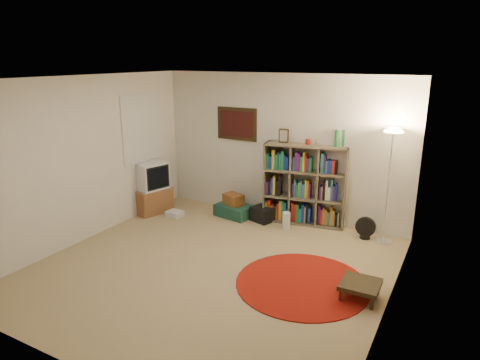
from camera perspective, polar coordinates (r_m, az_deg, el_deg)
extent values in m
cube|color=#9C855B|center=(5.94, -3.69, -11.66)|extent=(4.50, 4.50, 0.02)
cube|color=white|center=(5.26, -4.20, 13.43)|extent=(4.50, 4.50, 0.02)
cube|color=beige|center=(7.42, 5.47, 4.35)|extent=(4.50, 0.02, 2.50)
cube|color=beige|center=(3.87, -22.30, -8.03)|extent=(4.50, 0.02, 2.50)
cube|color=beige|center=(6.91, -19.98, 2.58)|extent=(0.02, 4.50, 2.50)
cube|color=beige|center=(4.71, 20.04, -3.52)|extent=(0.02, 4.50, 2.50)
cube|color=black|center=(7.69, -0.42, 7.50)|extent=(0.78, 0.04, 0.58)
cube|color=#45110D|center=(7.68, -0.49, 7.48)|extent=(0.66, 0.01, 0.46)
cube|color=white|center=(7.74, -12.91, 6.77)|extent=(0.03, 1.00, 1.20)
cube|color=beige|center=(6.91, 19.63, 2.18)|extent=(0.08, 0.01, 0.12)
cube|color=brown|center=(7.50, 8.43, -5.49)|extent=(1.42, 0.62, 0.03)
cube|color=brown|center=(7.12, 8.87, 4.60)|extent=(1.42, 0.62, 0.03)
cube|color=brown|center=(7.41, 3.54, -0.11)|extent=(0.10, 0.39, 1.37)
cube|color=brown|center=(7.20, 13.89, -1.05)|extent=(0.10, 0.39, 1.37)
cube|color=brown|center=(7.45, 8.89, -0.19)|extent=(1.35, 0.26, 1.37)
cube|color=brown|center=(7.32, 6.88, -0.42)|extent=(0.09, 0.37, 1.31)
cube|color=brown|center=(7.25, 10.42, -0.74)|extent=(0.09, 0.37, 1.31)
cube|color=brown|center=(7.35, 8.57, -2.28)|extent=(1.36, 0.59, 0.03)
cube|color=brown|center=(7.22, 8.72, 1.16)|extent=(1.36, 0.59, 0.03)
cube|color=gold|center=(7.53, 3.66, -3.89)|extent=(0.07, 0.16, 0.30)
cube|color=#A31D17|center=(7.51, 3.99, -3.73)|extent=(0.07, 0.16, 0.35)
cube|color=#BB6417|center=(7.52, 4.30, -4.17)|extent=(0.07, 0.16, 0.24)
cube|color=#49175D|center=(7.51, 4.61, -4.20)|extent=(0.06, 0.16, 0.24)
cube|color=#BB6417|center=(7.50, 4.89, -4.30)|extent=(0.06, 0.16, 0.22)
cube|color=#A31D17|center=(7.48, 5.16, -4.07)|extent=(0.06, 0.16, 0.29)
cube|color=gold|center=(7.46, 5.45, -3.92)|extent=(0.06, 0.16, 0.34)
cube|color=#237080|center=(7.45, 5.78, -3.92)|extent=(0.07, 0.16, 0.35)
cube|color=#237080|center=(7.45, 6.11, -4.07)|extent=(0.07, 0.16, 0.32)
cube|color=#49175D|center=(7.40, 3.72, -0.95)|extent=(0.07, 0.16, 0.22)
cube|color=black|center=(7.38, 4.06, -0.90)|extent=(0.07, 0.16, 0.24)
cube|color=navy|center=(7.37, 4.37, -0.77)|extent=(0.06, 0.16, 0.28)
cube|color=gold|center=(7.35, 4.68, -0.64)|extent=(0.07, 0.16, 0.33)
cube|color=black|center=(7.35, 5.01, -0.95)|extent=(0.07, 0.16, 0.25)
cube|color=black|center=(7.33, 5.38, -0.66)|extent=(0.07, 0.16, 0.34)
cube|color=#177432|center=(7.27, 3.79, 2.57)|extent=(0.07, 0.16, 0.27)
cube|color=navy|center=(7.27, 4.17, 2.36)|extent=(0.08, 0.16, 0.22)
cube|color=gold|center=(7.24, 4.55, 2.77)|extent=(0.07, 0.16, 0.34)
cube|color=#177432|center=(7.24, 4.90, 2.43)|extent=(0.07, 0.16, 0.26)
cube|color=navy|center=(7.23, 5.21, 2.61)|extent=(0.05, 0.16, 0.31)
cube|color=#177432|center=(7.22, 5.45, 2.48)|extent=(0.05, 0.16, 0.28)
cube|color=#177432|center=(7.21, 5.76, 2.64)|extent=(0.07, 0.16, 0.33)
cube|color=navy|center=(7.21, 6.06, 2.39)|extent=(0.05, 0.16, 0.27)
cube|color=navy|center=(7.20, 6.35, 2.20)|extent=(0.07, 0.16, 0.23)
cube|color=#A31D17|center=(7.42, 7.07, -4.11)|extent=(0.07, 0.16, 0.33)
cube|color=#A31D17|center=(7.42, 7.39, -4.25)|extent=(0.07, 0.16, 0.31)
cube|color=#177432|center=(7.41, 7.74, -4.26)|extent=(0.07, 0.16, 0.31)
cube|color=#237080|center=(7.42, 8.08, -4.57)|extent=(0.07, 0.16, 0.24)
cube|color=navy|center=(7.40, 8.43, -4.32)|extent=(0.07, 0.16, 0.32)
cube|color=olive|center=(7.40, 8.72, -4.48)|extent=(0.05, 0.16, 0.28)
cube|color=black|center=(7.39, 8.98, -4.38)|extent=(0.06, 0.16, 0.31)
cube|color=navy|center=(7.39, 9.30, -4.59)|extent=(0.07, 0.16, 0.27)
cube|color=#49175D|center=(7.30, 7.13, -1.22)|extent=(0.05, 0.16, 0.23)
cube|color=#237080|center=(7.29, 7.40, -1.05)|extent=(0.06, 0.16, 0.29)
cube|color=#177432|center=(7.29, 7.67, -1.32)|extent=(0.06, 0.16, 0.22)
cube|color=olive|center=(7.28, 7.95, -1.20)|extent=(0.06, 0.16, 0.26)
cube|color=#237080|center=(7.27, 8.19, -1.13)|extent=(0.05, 0.16, 0.29)
cube|color=#237080|center=(7.27, 8.50, -1.35)|extent=(0.07, 0.16, 0.23)
cube|color=gold|center=(7.25, 8.83, -1.10)|extent=(0.05, 0.16, 0.31)
cube|color=#BB6417|center=(7.25, 9.09, -1.14)|extent=(0.06, 0.16, 0.30)
cube|color=#49175D|center=(7.25, 9.34, -1.37)|extent=(0.05, 0.16, 0.25)
cube|color=#237080|center=(7.18, 7.24, 2.15)|extent=(0.05, 0.16, 0.24)
cube|color=#49175D|center=(7.16, 7.55, 2.47)|extent=(0.07, 0.16, 0.32)
cube|color=#49175D|center=(7.16, 7.91, 2.38)|extent=(0.07, 0.16, 0.31)
cube|color=#177432|center=(7.16, 8.26, 2.15)|extent=(0.06, 0.16, 0.26)
cube|color=gold|center=(7.14, 8.56, 2.41)|extent=(0.05, 0.16, 0.33)
cube|color=#A31D17|center=(7.14, 8.81, 2.25)|extent=(0.06, 0.16, 0.29)
cube|color=#49175D|center=(7.14, 9.09, 2.00)|extent=(0.06, 0.16, 0.24)
cube|color=#177432|center=(7.13, 9.43, 2.04)|extent=(0.07, 0.16, 0.25)
cube|color=#49175D|center=(7.36, 10.54, -4.47)|extent=(0.06, 0.16, 0.33)
cube|color=#A31D17|center=(7.37, 10.82, -4.77)|extent=(0.06, 0.16, 0.26)
cube|color=olive|center=(7.36, 11.09, -4.66)|extent=(0.05, 0.16, 0.30)
cube|color=#BB6417|center=(7.36, 11.39, -4.79)|extent=(0.07, 0.16, 0.27)
cube|color=#237080|center=(7.36, 11.75, -4.96)|extent=(0.07, 0.16, 0.23)
cube|color=#BB6417|center=(7.34, 12.11, -4.65)|extent=(0.06, 0.16, 0.32)
cube|color=olive|center=(7.34, 12.41, -4.86)|extent=(0.06, 0.16, 0.27)
cube|color=black|center=(7.35, 12.71, -5.11)|extent=(0.06, 0.16, 0.22)
cube|color=olive|center=(7.34, 13.01, -5.00)|extent=(0.06, 0.16, 0.25)
cube|color=#49175D|center=(7.23, 10.67, -1.59)|extent=(0.06, 0.16, 0.22)
cube|color=olive|center=(7.23, 10.92, -1.60)|extent=(0.05, 0.16, 0.23)
cube|color=black|center=(7.21, 11.21, -1.30)|extent=(0.06, 0.16, 0.31)
cube|color=silver|center=(7.20, 11.52, -1.24)|extent=(0.06, 0.16, 0.34)
cube|color=silver|center=(7.22, 11.83, -1.70)|extent=(0.07, 0.16, 0.22)
cube|color=#237080|center=(7.19, 12.18, -1.24)|extent=(0.06, 0.16, 0.35)
cube|color=#49175D|center=(7.20, 12.44, -1.64)|extent=(0.06, 0.16, 0.25)
cube|color=navy|center=(7.20, 12.74, -1.52)|extent=(0.06, 0.16, 0.29)
cube|color=#237080|center=(7.10, 10.96, 2.25)|extent=(0.07, 0.16, 0.34)
cube|color=#49175D|center=(7.10, 11.29, 2.11)|extent=(0.06, 0.16, 0.31)
cube|color=#237080|center=(7.10, 11.51, 1.72)|extent=(0.05, 0.16, 0.22)
cube|color=navy|center=(7.10, 11.76, 1.78)|extent=(0.06, 0.16, 0.24)
cube|color=navy|center=(7.10, 12.02, 1.72)|extent=(0.06, 0.16, 0.23)
cube|color=#A31D17|center=(7.09, 12.36, 1.70)|extent=(0.08, 0.16, 0.23)
cube|color=black|center=(7.09, 12.73, 1.66)|extent=(0.06, 0.16, 0.23)
cube|color=black|center=(7.19, 5.85, 5.88)|extent=(0.17, 0.05, 0.23)
cube|color=gray|center=(7.17, 5.83, 5.87)|extent=(0.13, 0.03, 0.19)
cylinder|color=maroon|center=(7.10, 9.04, 5.05)|extent=(0.09, 0.09, 0.09)
cylinder|color=white|center=(7.08, 10.30, 5.03)|extent=(0.08, 0.08, 0.11)
cylinder|color=#358B47|center=(6.99, 12.83, 5.44)|extent=(0.09, 0.09, 0.27)
cylinder|color=#358B47|center=(7.05, 13.68, 5.47)|extent=(0.09, 0.09, 0.27)
cylinder|color=white|center=(7.02, 18.49, -7.73)|extent=(0.32, 0.32, 0.03)
cylinder|color=white|center=(6.74, 19.13, -1.14)|extent=(0.03, 0.03, 1.66)
cone|color=white|center=(6.55, 19.81, 6.06)|extent=(0.39, 0.39, 0.13)
cylinder|color=#FFD88C|center=(6.55, 19.82, 6.10)|extent=(0.31, 0.31, 0.02)
cylinder|color=black|center=(7.08, 16.30, -7.34)|extent=(0.17, 0.17, 0.03)
cylinder|color=black|center=(7.05, 16.35, -6.76)|extent=(0.03, 0.03, 0.13)
cylinder|color=black|center=(6.99, 16.39, -5.98)|extent=(0.31, 0.08, 0.31)
cube|color=brown|center=(8.01, -11.64, -2.63)|extent=(0.60, 0.74, 0.45)
cube|color=silver|center=(7.88, -11.83, 0.62)|extent=(0.57, 0.63, 0.49)
cube|color=black|center=(7.70, -10.85, 0.30)|extent=(0.13, 0.45, 0.41)
cube|color=black|center=(7.69, -10.83, 0.30)|extent=(0.12, 0.40, 0.36)
cube|color=silver|center=(7.77, -8.69, -4.45)|extent=(0.29, 0.25, 0.09)
cube|color=#13362C|center=(7.66, -0.78, -4.10)|extent=(0.71, 0.52, 0.21)
cube|color=brown|center=(7.63, -0.88, -2.59)|extent=(0.40, 0.34, 0.19)
cube|color=black|center=(7.45, 3.01, -4.56)|extent=(0.43, 0.39, 0.25)
cylinder|color=silver|center=(7.18, 6.20, -5.36)|extent=(0.14, 0.14, 0.27)
cylinder|color=maroon|center=(5.59, 8.29, -13.49)|extent=(1.68, 1.68, 0.01)
cube|color=black|center=(5.36, 15.75, -13.26)|extent=(0.45, 0.45, 0.05)
cube|color=black|center=(5.29, 13.28, -14.74)|extent=(0.04, 0.04, 0.16)
cube|color=black|center=(5.23, 17.21, -15.42)|extent=(0.04, 0.04, 0.16)
cube|color=black|center=(5.59, 14.24, -12.99)|extent=(0.04, 0.04, 0.16)
cube|color=black|center=(5.54, 17.93, -13.60)|extent=(0.04, 0.04, 0.16)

